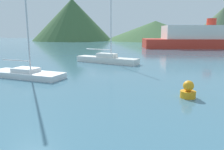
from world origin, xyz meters
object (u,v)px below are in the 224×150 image
object	(u,v)px
sailboat_middle	(26,73)
ferry_distant	(210,38)
buoy_marker	(188,91)
sailboat_outer	(107,59)

from	to	relation	value
sailboat_middle	ferry_distant	distance (m)	45.46
sailboat_middle	buoy_marker	bearing A→B (deg)	-4.44
buoy_marker	ferry_distant	bearing A→B (deg)	78.45
ferry_distant	buoy_marker	xyz separation A→B (m)	(-8.79, -43.00, -1.86)
sailboat_outer	ferry_distant	bearing A→B (deg)	78.40
sailboat_outer	ferry_distant	distance (m)	34.80
sailboat_middle	buoy_marker	size ratio (longest dim) A/B	10.11
sailboat_middle	ferry_distant	world-z (taller)	sailboat_middle
ferry_distant	buoy_marker	world-z (taller)	ferry_distant
sailboat_outer	buoy_marker	size ratio (longest dim) A/B	8.66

